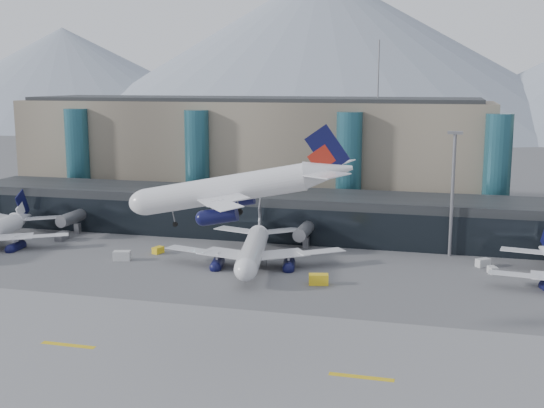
{
  "coord_description": "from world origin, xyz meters",
  "views": [
    {
      "loc": [
        29.26,
        -92.92,
        35.62
      ],
      "look_at": [
        -3.62,
        32.0,
        12.1
      ],
      "focal_mm": 45.0,
      "sensor_mm": 36.0,
      "label": 1
    }
  ],
  "objects": [
    {
      "name": "ground",
      "position": [
        0.0,
        0.0,
        0.0
      ],
      "size": [
        900.0,
        900.0,
        0.0
      ],
      "primitive_type": "plane",
      "color": "#515154",
      "rests_on": "ground"
    },
    {
      "name": "runway_strip",
      "position": [
        0.0,
        -15.0,
        0.02
      ],
      "size": [
        400.0,
        40.0,
        0.04
      ],
      "primitive_type": "cube",
      "color": "slate",
      "rests_on": "ground"
    },
    {
      "name": "runway_markings",
      "position": [
        -0.0,
        -15.0,
        0.05
      ],
      "size": [
        128.0,
        1.0,
        0.02
      ],
      "color": "gold",
      "rests_on": "ground"
    },
    {
      "name": "concourse",
      "position": [
        -0.02,
        57.73,
        4.97
      ],
      "size": [
        170.0,
        27.0,
        10.0
      ],
      "color": "black",
      "rests_on": "ground"
    },
    {
      "name": "terminal_main",
      "position": [
        -25.0,
        90.0,
        15.44
      ],
      "size": [
        130.0,
        30.0,
        31.0
      ],
      "color": "gray",
      "rests_on": "ground"
    },
    {
      "name": "teal_towers",
      "position": [
        -14.99,
        74.01,
        14.01
      ],
      "size": [
        116.4,
        19.4,
        46.0
      ],
      "color": "#255A6A",
      "rests_on": "ground"
    },
    {
      "name": "mountain_ridge",
      "position": [
        15.97,
        380.0,
        45.74
      ],
      "size": [
        910.0,
        400.0,
        110.0
      ],
      "color": "gray",
      "rests_on": "ground"
    },
    {
      "name": "lightmast_mid",
      "position": [
        30.0,
        48.0,
        14.42
      ],
      "size": [
        3.0,
        1.2,
        25.6
      ],
      "color": "slate",
      "rests_on": "ground"
    },
    {
      "name": "hero_jet",
      "position": [
        3.61,
        -8.56,
        22.71
      ],
      "size": [
        31.35,
        31.61,
        10.23
      ],
      "rotation": [
        0.0,
        -0.18,
        0.1
      ],
      "color": "silver",
      "rests_on": "ground"
    },
    {
      "name": "jet_parked_mid",
      "position": [
        -7.3,
        32.48,
        4.56
      ],
      "size": [
        36.76,
        37.39,
        12.05
      ],
      "rotation": [
        0.0,
        0.0,
        1.76
      ],
      "color": "silver",
      "rests_on": "ground"
    },
    {
      "name": "veh_a",
      "position": [
        -33.6,
        27.52,
        0.95
      ],
      "size": [
        3.74,
        2.69,
        1.89
      ],
      "primitive_type": "cube",
      "rotation": [
        0.0,
        0.0,
        0.26
      ],
      "color": "#BCBCBC",
      "rests_on": "ground"
    },
    {
      "name": "veh_b",
      "position": [
        -28.9,
        34.54,
        0.69
      ],
      "size": [
        2.1,
        2.7,
        1.37
      ],
      "primitive_type": "cube",
      "rotation": [
        0.0,
        0.0,
        1.27
      ],
      "color": "yellow",
      "rests_on": "ground"
    },
    {
      "name": "veh_d",
      "position": [
        36.33,
        41.01,
        0.79
      ],
      "size": [
        3.07,
        2.89,
        1.58
      ],
      "primitive_type": "cube",
      "rotation": [
        0.0,
        0.0,
        0.68
      ],
      "color": "#BCBCBC",
      "rests_on": "ground"
    },
    {
      "name": "veh_f",
      "position": [
        -54.78,
        39.91,
        0.95
      ],
      "size": [
        1.8,
        3.39,
        1.89
      ],
      "primitive_type": "cube",
      "rotation": [
        0.0,
        0.0,
        1.57
      ],
      "color": "#4B4B50",
      "rests_on": "ground"
    },
    {
      "name": "veh_g",
      "position": [
        37.88,
        36.47,
        0.66
      ],
      "size": [
        2.04,
        2.59,
        1.32
      ],
      "primitive_type": "cube",
      "rotation": [
        0.0,
        0.0,
        -1.21
      ],
      "color": "#BCBCBC",
      "rests_on": "ground"
    },
    {
      "name": "veh_h",
      "position": [
        7.7,
        21.36,
        0.94
      ],
      "size": [
        3.74,
        2.53,
        1.89
      ],
      "primitive_type": "cube",
      "rotation": [
        0.0,
        0.0,
        0.23
      ],
      "color": "yellow",
      "rests_on": "ground"
    }
  ]
}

